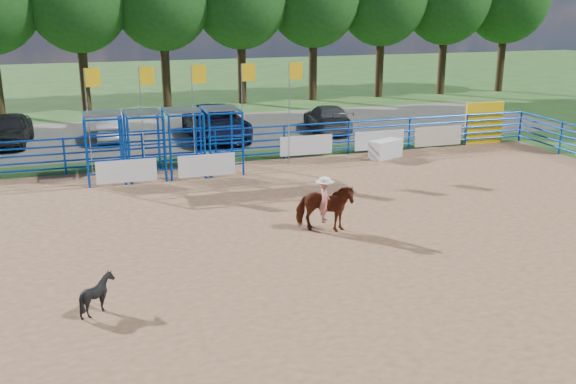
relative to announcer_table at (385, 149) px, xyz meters
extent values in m
plane|color=#355D25|center=(-7.25, -8.81, -0.41)|extent=(120.00, 120.00, 0.00)
cube|color=#976D4B|center=(-7.25, -8.81, -0.40)|extent=(30.00, 20.00, 0.02)
cube|color=#68665D|center=(-7.25, 8.19, -0.41)|extent=(40.00, 10.00, 0.01)
cube|color=silver|center=(0.00, 0.00, 0.00)|extent=(1.62, 1.20, 0.78)
imported|color=maroon|center=(-5.82, -7.93, 0.34)|extent=(1.90, 1.44, 1.46)
imported|color=red|center=(-5.82, -7.93, 1.16)|extent=(0.46, 0.53, 1.24)
cylinder|color=white|center=(-5.82, -7.93, 1.80)|extent=(0.54, 0.54, 0.12)
imported|color=black|center=(-12.37, -11.29, 0.04)|extent=(0.81, 0.72, 0.87)
imported|color=black|center=(-15.86, 7.72, 0.34)|extent=(2.09, 4.50, 1.49)
imported|color=#919499|center=(-11.12, 7.56, 0.32)|extent=(1.64, 4.40, 1.44)
imported|color=black|center=(-6.23, 6.20, 0.42)|extent=(2.85, 6.00, 1.65)
imported|color=#525254|center=(-0.24, 6.47, 0.28)|extent=(2.57, 4.94, 1.37)
cube|color=white|center=(-11.05, -1.04, 0.14)|extent=(2.20, 0.04, 0.85)
cube|color=white|center=(-8.05, -1.04, 0.14)|extent=(2.20, 0.04, 0.85)
cube|color=white|center=(-3.25, 1.15, 0.14)|extent=(2.40, 0.04, 0.85)
cube|color=white|center=(0.25, 1.15, 0.14)|extent=(2.40, 0.04, 0.85)
cube|color=beige|center=(3.25, 1.15, 0.14)|extent=(2.40, 0.04, 0.90)
cube|color=yellow|center=(5.75, 1.29, 0.59)|extent=(2.00, 0.12, 2.00)
cylinder|color=#3F2B19|center=(-12.25, 17.19, 1.99)|extent=(0.56, 0.56, 4.80)
cylinder|color=#3F2B19|center=(-7.25, 17.19, 1.99)|extent=(0.56, 0.56, 4.80)
cylinder|color=#3F2B19|center=(-2.25, 17.19, 1.99)|extent=(0.56, 0.56, 4.80)
cylinder|color=#3F2B19|center=(2.75, 17.19, 1.99)|extent=(0.56, 0.56, 4.80)
cylinder|color=#3F2B19|center=(7.75, 17.19, 1.99)|extent=(0.56, 0.56, 4.80)
cylinder|color=#3F2B19|center=(12.75, 17.19, 1.99)|extent=(0.56, 0.56, 4.80)
cylinder|color=#3F2B19|center=(17.75, 17.19, 1.99)|extent=(0.56, 0.56, 4.80)
camera|label=1|loc=(-12.23, -24.72, 6.19)|focal=40.00mm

